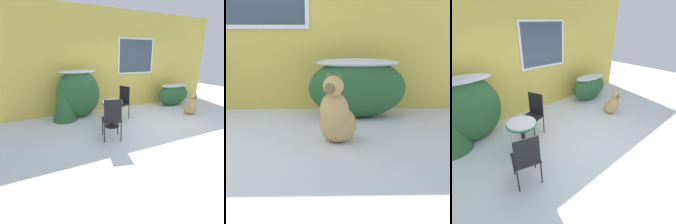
{
  "view_description": "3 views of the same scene",
  "coord_description": "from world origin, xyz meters",
  "views": [
    {
      "loc": [
        -3.0,
        -3.53,
        1.88
      ],
      "look_at": [
        -1.11,
        0.57,
        0.42
      ],
      "focal_mm": 28.0,
      "sensor_mm": 36.0,
      "label": 1
    },
    {
      "loc": [
        1.61,
        -3.16,
        1.15
      ],
      "look_at": [
        1.7,
        0.45,
        0.33
      ],
      "focal_mm": 55.0,
      "sensor_mm": 36.0,
      "label": 2
    },
    {
      "loc": [
        -2.37,
        -2.13,
        2.47
      ],
      "look_at": [
        0.0,
        0.6,
        0.55
      ],
      "focal_mm": 28.0,
      "sensor_mm": 36.0,
      "label": 3
    }
  ],
  "objects": [
    {
      "name": "patio_chair_far_side",
      "position": [
        -1.45,
        -0.17,
        0.55
      ],
      "size": [
        0.52,
        0.52,
        1.0
      ],
      "rotation": [
        0.0,
        0.0,
        2.88
      ],
      "color": "black",
      "rests_on": "ground_plane"
    },
    {
      "name": "house_wall",
      "position": [
        0.03,
        2.2,
        1.68
      ],
      "size": [
        8.0,
        0.1,
        3.34
      ],
      "color": "#DBC14C",
      "rests_on": "ground_plane"
    },
    {
      "name": "patio_chair_near_table",
      "position": [
        -0.57,
        1.03,
        0.55
      ],
      "size": [
        0.55,
        0.55,
        1.0
      ],
      "rotation": [
        0.0,
        0.0,
        -1.18
      ],
      "color": "black",
      "rests_on": "ground_plane"
    },
    {
      "name": "dog",
      "position": [
        1.68,
        0.4,
        0.29
      ],
      "size": [
        0.52,
        0.61,
        0.76
      ],
      "rotation": [
        0.0,
        0.0,
        -0.36
      ],
      "color": "tan",
      "rests_on": "ground_plane"
    },
    {
      "name": "shrub_middle",
      "position": [
        2.0,
        1.59,
        0.45
      ],
      "size": [
        1.36,
        0.62,
        0.83
      ],
      "color": "#2D6033",
      "rests_on": "ground_plane"
    },
    {
      "name": "ground_plane",
      "position": [
        0.0,
        0.0,
        0.0
      ],
      "size": [
        16.0,
        16.0,
        0.0
      ],
      "primitive_type": "plane",
      "color": "silver"
    },
    {
      "name": "patio_table",
      "position": [
        -1.11,
        0.57,
        0.54
      ],
      "size": [
        0.58,
        0.58,
        0.72
      ],
      "color": "black",
      "rests_on": "ground_plane"
    },
    {
      "name": "shrub_left",
      "position": [
        -1.72,
        1.71,
        0.78
      ],
      "size": [
        1.35,
        0.7,
        1.48
      ],
      "color": "#2D6033",
      "rests_on": "ground_plane"
    }
  ]
}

